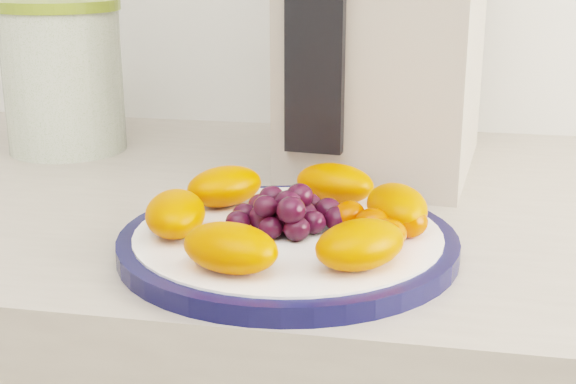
# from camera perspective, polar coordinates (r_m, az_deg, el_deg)

# --- Properties ---
(plate_rim) EXTENTS (0.27, 0.27, 0.01)m
(plate_rim) POSITION_cam_1_polar(r_m,az_deg,el_deg) (0.64, -0.00, -3.66)
(plate_rim) COLOR #0C0E35
(plate_rim) RESTS_ON counter
(plate_face) EXTENTS (0.24, 0.24, 0.02)m
(plate_face) POSITION_cam_1_polar(r_m,az_deg,el_deg) (0.63, -0.00, -3.58)
(plate_face) COLOR white
(plate_face) RESTS_ON counter
(canister) EXTENTS (0.18, 0.18, 0.16)m
(canister) POSITION_cam_1_polar(r_m,az_deg,el_deg) (0.97, -15.67, 7.57)
(canister) COLOR #34590D
(canister) RESTS_ON counter
(canister_lid) EXTENTS (0.19, 0.19, 0.01)m
(canister_lid) POSITION_cam_1_polar(r_m,az_deg,el_deg) (0.96, -16.10, 12.68)
(canister_lid) COLOR olive
(canister_lid) RESTS_ON canister
(appliance_body) EXTENTS (0.21, 0.27, 0.32)m
(appliance_body) POSITION_cam_1_polar(r_m,az_deg,el_deg) (0.86, 7.25, 12.10)
(appliance_body) COLOR #A69A8C
(appliance_body) RESTS_ON counter
(appliance_panel) EXTENTS (0.06, 0.02, 0.24)m
(appliance_panel) POSITION_cam_1_polar(r_m,az_deg,el_deg) (0.74, 1.98, 11.77)
(appliance_panel) COLOR black
(appliance_panel) RESTS_ON appliance_body
(fruit_plate) EXTENTS (0.23, 0.23, 0.03)m
(fruit_plate) POSITION_cam_1_polar(r_m,az_deg,el_deg) (0.63, 0.44, -1.45)
(fruit_plate) COLOR #D64200
(fruit_plate) RESTS_ON plate_face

